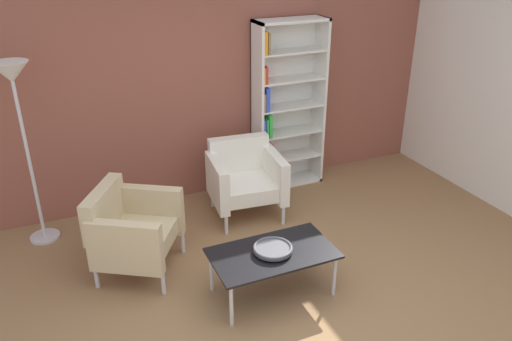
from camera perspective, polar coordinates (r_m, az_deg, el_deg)
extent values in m
plane|color=olive|center=(4.09, 5.15, -16.85)|extent=(8.32, 8.32, 0.00)
cube|color=brown|center=(5.46, -6.82, 11.54)|extent=(6.40, 0.12, 2.90)
cube|color=silver|center=(5.59, 0.16, 6.72)|extent=(0.03, 0.30, 1.90)
cube|color=silver|center=(5.93, 7.04, 7.63)|extent=(0.03, 0.30, 1.90)
cube|color=silver|center=(5.53, 3.97, 16.44)|extent=(0.80, 0.30, 0.03)
cube|color=silver|center=(6.11, 3.45, -1.16)|extent=(0.80, 0.30, 0.03)
cube|color=silver|center=(5.87, 3.06, 7.60)|extent=(0.80, 0.02, 1.90)
cube|color=silver|center=(5.97, 3.53, 1.60)|extent=(0.76, 0.28, 0.02)
cube|color=silver|center=(5.86, 3.61, 4.35)|extent=(0.76, 0.28, 0.02)
cube|color=silver|center=(5.75, 3.70, 7.20)|extent=(0.76, 0.28, 0.02)
cube|color=silver|center=(5.66, 3.78, 10.15)|extent=(0.76, 0.28, 0.02)
cube|color=silver|center=(5.59, 3.87, 13.18)|extent=(0.76, 0.28, 0.02)
cube|color=red|center=(5.90, 0.58, -0.88)|extent=(0.04, 0.22, 0.18)
cube|color=yellow|center=(5.89, 1.07, -0.77)|extent=(0.02, 0.17, 0.21)
cube|color=blue|center=(5.93, 1.25, -0.52)|extent=(0.04, 0.24, 0.22)
cube|color=green|center=(5.77, 0.51, 1.83)|extent=(0.03, 0.24, 0.17)
cube|color=yellow|center=(5.77, 0.89, 2.10)|extent=(0.04, 0.22, 0.22)
cube|color=red|center=(5.79, 1.29, 2.22)|extent=(0.04, 0.23, 0.23)
cube|color=blue|center=(5.64, 0.58, 4.84)|extent=(0.03, 0.21, 0.21)
cube|color=green|center=(5.67, 0.86, 4.97)|extent=(0.02, 0.24, 0.22)
cube|color=green|center=(5.67, 1.23, 5.20)|extent=(0.04, 0.23, 0.26)
cube|color=olive|center=(5.54, 0.58, 7.77)|extent=(0.03, 0.21, 0.20)
cube|color=blue|center=(5.53, 1.02, 8.05)|extent=(0.04, 0.18, 0.26)
cube|color=orange|center=(5.47, 0.52, 10.70)|extent=(0.02, 0.23, 0.17)
cube|color=red|center=(5.46, 0.86, 10.77)|extent=(0.02, 0.20, 0.19)
cube|color=orange|center=(5.37, 0.73, 14.13)|extent=(0.04, 0.18, 0.23)
cube|color=olive|center=(5.41, 1.05, 14.14)|extent=(0.02, 0.22, 0.22)
cube|color=black|center=(4.14, 1.89, -9.22)|extent=(1.00, 0.56, 0.02)
cylinder|color=silver|center=(3.96, -2.77, -14.83)|extent=(0.03, 0.03, 0.38)
cylinder|color=silver|center=(4.28, 8.77, -11.55)|extent=(0.03, 0.03, 0.38)
cylinder|color=silver|center=(4.30, -5.02, -11.16)|extent=(0.03, 0.03, 0.38)
cylinder|color=silver|center=(4.60, 5.74, -8.46)|extent=(0.03, 0.03, 0.38)
cylinder|color=#4C4C51|center=(4.13, 1.90, -8.99)|extent=(0.13, 0.13, 0.02)
cylinder|color=#4C4C51|center=(4.12, 1.90, -8.76)|extent=(0.32, 0.32, 0.02)
torus|color=#4C4C51|center=(4.11, 1.90, -8.63)|extent=(0.32, 0.32, 0.02)
cube|color=#C6B289|center=(4.57, -13.15, -7.38)|extent=(0.83, 0.85, 0.16)
cube|color=#C6B289|center=(4.53, -16.68, -4.14)|extent=(0.44, 0.61, 0.38)
cube|color=#C6B289|center=(4.26, -14.47, -8.37)|extent=(0.58, 0.41, 0.46)
cube|color=#C6B289|center=(4.75, -11.78, -4.31)|extent=(0.58, 0.41, 0.46)
cylinder|color=silver|center=(4.36, -10.35, -12.11)|extent=(0.04, 0.04, 0.24)
cylinder|color=silver|center=(4.82, -8.20, -7.85)|extent=(0.04, 0.04, 0.24)
cylinder|color=silver|center=(4.56, -17.44, -11.12)|extent=(0.04, 0.04, 0.24)
cylinder|color=silver|center=(5.00, -14.66, -7.16)|extent=(0.04, 0.04, 0.24)
cube|color=white|center=(5.29, -1.11, -1.88)|extent=(0.69, 0.64, 0.16)
cube|color=white|center=(5.40, -1.97, 1.92)|extent=(0.65, 0.18, 0.38)
cube|color=white|center=(5.15, -4.36, -1.37)|extent=(0.16, 0.63, 0.46)
cube|color=white|center=(5.31, 2.14, -0.44)|extent=(0.16, 0.63, 0.46)
cylinder|color=silver|center=(5.05, -3.34, -5.91)|extent=(0.04, 0.04, 0.24)
cylinder|color=silver|center=(5.21, 3.07, -4.85)|extent=(0.04, 0.04, 0.24)
cylinder|color=silver|center=(5.54, -4.88, -2.92)|extent=(0.04, 0.04, 0.24)
cylinder|color=silver|center=(5.69, 1.01, -2.05)|extent=(0.04, 0.04, 0.24)
cylinder|color=silver|center=(5.45, -22.52, -6.84)|extent=(0.28, 0.28, 0.02)
cylinder|color=silver|center=(5.08, -24.07, 1.22)|extent=(0.03, 0.03, 1.65)
cone|color=white|center=(4.84, -25.76, 9.88)|extent=(0.32, 0.32, 0.18)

